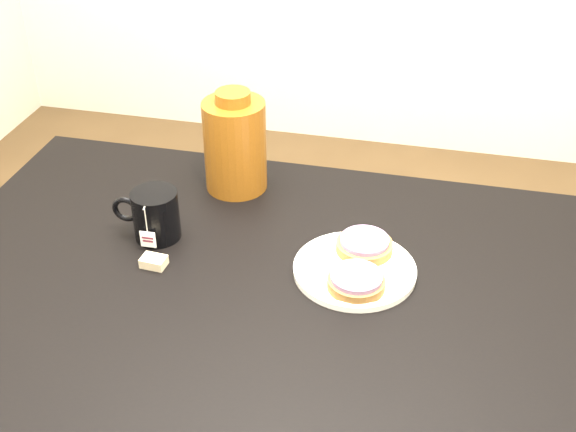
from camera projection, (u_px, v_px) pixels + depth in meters
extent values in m
cube|color=black|center=(299.00, 306.00, 1.26)|extent=(1.40, 0.90, 0.04)
cylinder|color=black|center=(92.00, 282.00, 1.90)|extent=(0.06, 0.06, 0.71)
cylinder|color=white|center=(355.00, 270.00, 1.30)|extent=(0.22, 0.22, 0.01)
torus|color=white|center=(355.00, 267.00, 1.30)|extent=(0.22, 0.22, 0.01)
cylinder|color=brown|center=(364.00, 246.00, 1.33)|extent=(0.11, 0.11, 0.02)
cylinder|color=gray|center=(365.00, 241.00, 1.32)|extent=(0.09, 0.09, 0.01)
cylinder|color=brown|center=(356.00, 283.00, 1.24)|extent=(0.14, 0.14, 0.02)
cylinder|color=gray|center=(356.00, 277.00, 1.24)|extent=(0.13, 0.13, 0.01)
cylinder|color=black|center=(156.00, 215.00, 1.37)|extent=(0.09, 0.09, 0.10)
cylinder|color=black|center=(154.00, 197.00, 1.34)|extent=(0.08, 0.08, 0.00)
torus|color=black|center=(126.00, 209.00, 1.37)|extent=(0.05, 0.01, 0.05)
cylinder|color=beige|center=(146.00, 219.00, 1.32)|extent=(0.00, 0.00, 0.05)
cube|color=white|center=(148.00, 239.00, 1.34)|extent=(0.03, 0.00, 0.03)
cube|color=#C6B793|center=(154.00, 262.00, 1.31)|extent=(0.05, 0.04, 0.02)
cylinder|color=#562B0B|center=(235.00, 146.00, 1.49)|extent=(0.14, 0.14, 0.19)
cylinder|color=#562B0B|center=(233.00, 97.00, 1.43)|extent=(0.07, 0.07, 0.02)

